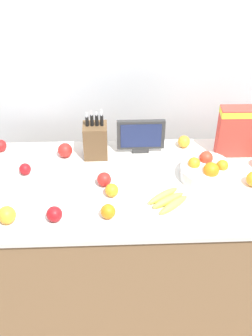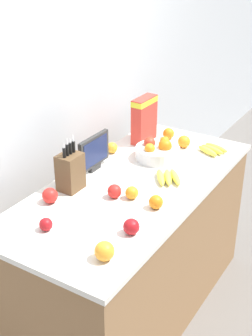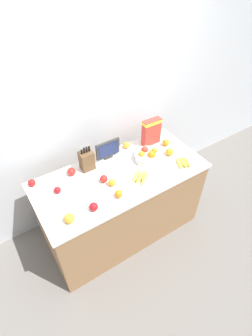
{
  "view_description": "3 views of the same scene",
  "coord_description": "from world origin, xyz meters",
  "px_view_note": "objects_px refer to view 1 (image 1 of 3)",
  "views": [
    {
      "loc": [
        -0.14,
        -1.85,
        2.54
      ],
      "look_at": [
        -0.07,
        -0.01,
        1.04
      ],
      "focal_mm": 50.0,
      "sensor_mm": 36.0,
      "label": 1
    },
    {
      "loc": [
        -1.97,
        -1.18,
        2.17
      ],
      "look_at": [
        -0.06,
        0.01,
        1.03
      ],
      "focal_mm": 50.0,
      "sensor_mm": 36.0,
      "label": 2
    },
    {
      "loc": [
        -0.96,
        -1.59,
        2.72
      ],
      "look_at": [
        0.04,
        -0.03,
        1.0
      ],
      "focal_mm": 28.0,
      "sensor_mm": 36.0,
      "label": 3
    }
  ],
  "objects_px": {
    "small_monitor": "(141,136)",
    "apple_by_knife_block": "(0,146)",
    "apple_front": "(104,180)",
    "orange_mid_right": "(112,190)",
    "knife_block": "(95,140)",
    "apple_middle": "(65,150)",
    "orange_mid_left": "(7,215)",
    "orange_front_right": "(184,142)",
    "orange_front_left": "(108,211)",
    "banana_bunch_right": "(168,200)",
    "fruit_bowl": "(207,171)",
    "apple_leftmost": "(54,214)",
    "cereal_box": "(237,129)",
    "apple_rightmost": "(25,169)"
  },
  "relations": [
    {
      "from": "small_monitor",
      "to": "apple_by_knife_block",
      "type": "distance_m",
      "value": 0.81
    },
    {
      "from": "apple_front",
      "to": "orange_mid_right",
      "type": "bearing_deg",
      "value": -64.38
    },
    {
      "from": "knife_block",
      "to": "apple_middle",
      "type": "distance_m",
      "value": 0.19
    },
    {
      "from": "orange_mid_left",
      "to": "orange_mid_right",
      "type": "distance_m",
      "value": 0.53
    },
    {
      "from": "apple_front",
      "to": "orange_front_right",
      "type": "relative_size",
      "value": 1.06
    },
    {
      "from": "small_monitor",
      "to": "apple_middle",
      "type": "bearing_deg",
      "value": -177.28
    },
    {
      "from": "apple_by_knife_block",
      "to": "orange_front_left",
      "type": "xyz_separation_m",
      "value": [
        0.61,
        -0.56,
        0.0
      ]
    },
    {
      "from": "knife_block",
      "to": "orange_front_left",
      "type": "distance_m",
      "value": 0.5
    },
    {
      "from": "orange_front_right",
      "to": "orange_front_left",
      "type": "bearing_deg",
      "value": -128.47
    },
    {
      "from": "banana_bunch_right",
      "to": "orange_front_left",
      "type": "bearing_deg",
      "value": -164.06
    },
    {
      "from": "banana_bunch_right",
      "to": "orange_mid_right",
      "type": "xyz_separation_m",
      "value": [
        -0.28,
        0.07,
        0.02
      ]
    },
    {
      "from": "apple_by_knife_block",
      "to": "apple_middle",
      "type": "height_order",
      "value": "apple_middle"
    },
    {
      "from": "knife_block",
      "to": "apple_middle",
      "type": "relative_size",
      "value": 3.71
    },
    {
      "from": "fruit_bowl",
      "to": "apple_middle",
      "type": "xyz_separation_m",
      "value": [
        -0.76,
        0.22,
        -0.01
      ]
    },
    {
      "from": "orange_front_right",
      "to": "orange_mid_right",
      "type": "bearing_deg",
      "value": -136.39
    },
    {
      "from": "apple_by_knife_block",
      "to": "orange_mid_right",
      "type": "height_order",
      "value": "same"
    },
    {
      "from": "knife_block",
      "to": "apple_leftmost",
      "type": "relative_size",
      "value": 3.93
    },
    {
      "from": "banana_bunch_right",
      "to": "orange_mid_left",
      "type": "bearing_deg",
      "value": -172.76
    },
    {
      "from": "apple_by_knife_block",
      "to": "orange_mid_right",
      "type": "xyz_separation_m",
      "value": [
        0.63,
        -0.4,
        -0.0
      ]
    },
    {
      "from": "small_monitor",
      "to": "apple_front",
      "type": "bearing_deg",
      "value": -126.8
    },
    {
      "from": "small_monitor",
      "to": "apple_leftmost",
      "type": "height_order",
      "value": "small_monitor"
    },
    {
      "from": "apple_middle",
      "to": "orange_mid_right",
      "type": "distance_m",
      "value": 0.43
    },
    {
      "from": "orange_mid_left",
      "to": "orange_front_right",
      "type": "bearing_deg",
      "value": 31.68
    },
    {
      "from": "cereal_box",
      "to": "apple_leftmost",
      "type": "height_order",
      "value": "cereal_box"
    },
    {
      "from": "apple_leftmost",
      "to": "knife_block",
      "type": "bearing_deg",
      "value": 68.99
    },
    {
      "from": "cereal_box",
      "to": "apple_rightmost",
      "type": "relative_size",
      "value": 4.75
    },
    {
      "from": "apple_leftmost",
      "to": "orange_mid_left",
      "type": "height_order",
      "value": "orange_mid_left"
    },
    {
      "from": "apple_rightmost",
      "to": "orange_front_left",
      "type": "relative_size",
      "value": 0.87
    },
    {
      "from": "apple_front",
      "to": "orange_front_left",
      "type": "bearing_deg",
      "value": -85.36
    },
    {
      "from": "banana_bunch_right",
      "to": "orange_front_right",
      "type": "xyz_separation_m",
      "value": [
        0.14,
        0.47,
        0.02
      ]
    },
    {
      "from": "apple_rightmost",
      "to": "orange_mid_right",
      "type": "height_order",
      "value": "orange_mid_right"
    },
    {
      "from": "knife_block",
      "to": "apple_rightmost",
      "type": "relative_size",
      "value": 4.77
    },
    {
      "from": "apple_leftmost",
      "to": "orange_front_right",
      "type": "xyz_separation_m",
      "value": [
        0.7,
        0.57,
        -0.0
      ]
    },
    {
      "from": "cereal_box",
      "to": "banana_bunch_right",
      "type": "height_order",
      "value": "cereal_box"
    },
    {
      "from": "apple_front",
      "to": "orange_front_right",
      "type": "xyz_separation_m",
      "value": [
        0.46,
        0.32,
        -0.0
      ]
    },
    {
      "from": "cereal_box",
      "to": "apple_middle",
      "type": "height_order",
      "value": "cereal_box"
    },
    {
      "from": "apple_by_knife_block",
      "to": "apple_front",
      "type": "xyz_separation_m",
      "value": [
        0.59,
        -0.32,
        0.0
      ]
    },
    {
      "from": "knife_block",
      "to": "fruit_bowl",
      "type": "xyz_separation_m",
      "value": [
        0.59,
        -0.22,
        -0.06
      ]
    },
    {
      "from": "apple_rightmost",
      "to": "small_monitor",
      "type": "bearing_deg",
      "value": 14.88
    },
    {
      "from": "small_monitor",
      "to": "orange_mid_right",
      "type": "xyz_separation_m",
      "value": [
        -0.17,
        -0.36,
        -0.08
      ]
    },
    {
      "from": "apple_by_knife_block",
      "to": "orange_mid_right",
      "type": "bearing_deg",
      "value": -32.71
    },
    {
      "from": "cereal_box",
      "to": "fruit_bowl",
      "type": "height_order",
      "value": "cereal_box"
    },
    {
      "from": "orange_mid_left",
      "to": "orange_front_right",
      "type": "distance_m",
      "value": 1.09
    },
    {
      "from": "banana_bunch_right",
      "to": "apple_middle",
      "type": "xyz_separation_m",
      "value": [
        -0.54,
        0.41,
        0.02
      ]
    },
    {
      "from": "banana_bunch_right",
      "to": "orange_mid_left",
      "type": "height_order",
      "value": "orange_mid_left"
    },
    {
      "from": "apple_leftmost",
      "to": "apple_middle",
      "type": "height_order",
      "value": "apple_middle"
    },
    {
      "from": "knife_block",
      "to": "orange_front_right",
      "type": "xyz_separation_m",
      "value": [
        0.51,
        0.07,
        -0.07
      ]
    },
    {
      "from": "orange_mid_right",
      "to": "orange_front_right",
      "type": "height_order",
      "value": "orange_front_right"
    },
    {
      "from": "apple_leftmost",
      "to": "apple_front",
      "type": "relative_size",
      "value": 1.04
    },
    {
      "from": "banana_bunch_right",
      "to": "cereal_box",
      "type": "bearing_deg",
      "value": 43.65
    }
  ]
}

